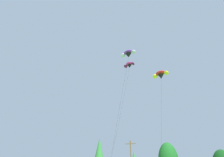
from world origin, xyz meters
name	(u,v)px	position (x,y,z in m)	size (l,w,h in m)	color
parafoil_kite_high_purple	(128,54)	(-2.29, 32.23, 25.44)	(3.45, 10.23, 24.61)	purple
parafoil_kite_mid_red_yellow	(161,75)	(3.36, 33.35, 20.47)	(3.23, 12.12, 19.71)	red
parafoil_kite_far_magenta	(129,65)	(-2.89, 36.31, 25.36)	(2.74, 14.30, 24.40)	#D12893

